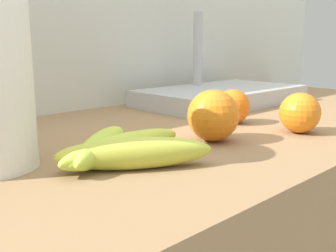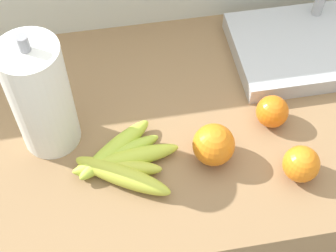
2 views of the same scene
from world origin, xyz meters
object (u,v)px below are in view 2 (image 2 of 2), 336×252
at_px(banana_bunch, 121,162).
at_px(orange_back_right, 272,111).
at_px(orange_right, 214,145).
at_px(sink_basin, 327,43).
at_px(orange_center, 301,164).
at_px(paper_towel_roll, 41,97).

distance_m(banana_bunch, orange_back_right, 0.33).
height_order(orange_right, sink_basin, sink_basin).
relative_size(orange_center, sink_basin, 0.16).
height_order(orange_right, orange_center, orange_right).
distance_m(orange_right, paper_towel_roll, 0.34).
distance_m(banana_bunch, orange_right, 0.18).
xyz_separation_m(orange_right, sink_basin, (0.32, 0.24, -0.02)).
height_order(orange_right, orange_back_right, orange_right).
bearing_deg(orange_right, sink_basin, 36.70).
distance_m(banana_bunch, sink_basin, 0.56).
height_order(orange_right, paper_towel_roll, paper_towel_roll).
bearing_deg(sink_basin, banana_bunch, -155.07).
distance_m(orange_right, orange_back_right, 0.15).
bearing_deg(paper_towel_roll, orange_right, -18.49).
bearing_deg(orange_center, paper_towel_roll, 159.81).
relative_size(banana_bunch, sink_basin, 0.50).
relative_size(banana_bunch, orange_center, 3.03).
distance_m(orange_back_right, paper_towel_roll, 0.46).
relative_size(orange_right, orange_back_right, 1.24).
xyz_separation_m(banana_bunch, orange_center, (0.34, -0.07, 0.02)).
bearing_deg(orange_back_right, paper_towel_roll, 175.00).
relative_size(banana_bunch, orange_back_right, 3.21).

